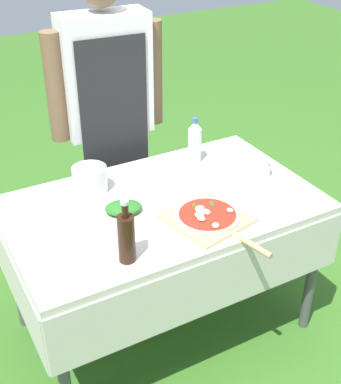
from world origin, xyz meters
TOP-DOWN VIEW (x-y plane):
  - ground_plane at (0.00, 0.00)m, footprint 12.00×12.00m
  - prep_table at (0.00, 0.00)m, footprint 1.39×0.85m
  - person_cook at (0.03, 0.66)m, footprint 0.62×0.23m
  - pizza_on_peel at (0.10, -0.22)m, footprint 0.36×0.53m
  - oil_bottle at (-0.31, -0.30)m, footprint 0.07×0.07m
  - water_bottle at (0.32, 0.27)m, footprint 0.07×0.07m
  - herb_container at (-0.19, 0.00)m, footprint 0.22×0.19m
  - mixing_tub at (-0.24, 0.25)m, footprint 0.16×0.16m
  - sauce_jar at (0.53, -0.01)m, footprint 0.09×0.09m

SIDE VIEW (x-z plane):
  - ground_plane at x=0.00m, z-range 0.00..0.00m
  - prep_table at x=0.00m, z-range 0.29..1.03m
  - pizza_on_peel at x=0.10m, z-range 0.74..0.79m
  - herb_container at x=-0.19m, z-range 0.75..0.80m
  - sauce_jar at x=0.53m, z-range 0.74..0.83m
  - mixing_tub at x=-0.24m, z-range 0.75..0.87m
  - oil_bottle at x=-0.31m, z-range 0.72..0.99m
  - water_bottle at x=0.32m, z-range 0.74..0.98m
  - person_cook at x=0.03m, z-range 0.15..1.80m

